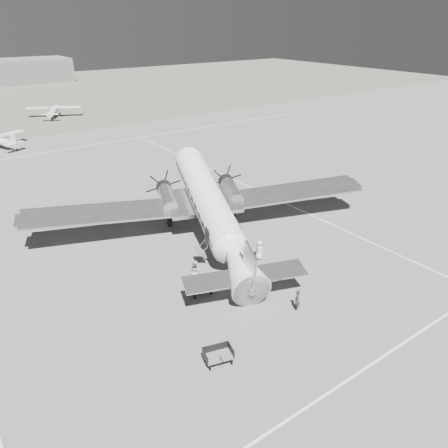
{
  "coord_description": "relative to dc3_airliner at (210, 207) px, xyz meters",
  "views": [
    {
      "loc": [
        -17.68,
        -24.31,
        17.51
      ],
      "look_at": [
        1.16,
        1.89,
        2.2
      ],
      "focal_mm": 35.0,
      "sensor_mm": 36.0,
      "label": 1
    }
  ],
  "objects": [
    {
      "name": "dc3_airliner",
      "position": [
        0.0,
        0.0,
        0.0
      ],
      "size": [
        36.63,
        30.74,
        5.95
      ],
      "primitive_type": null,
      "rotation": [
        0.0,
        0.0,
        -0.34
      ],
      "color": "silver",
      "rests_on": "ground"
    },
    {
      "name": "ramp_agent",
      "position": [
        -4.75,
        -5.04,
        -2.09
      ],
      "size": [
        0.73,
        0.91,
        1.78
      ],
      "primitive_type": "imported",
      "rotation": [
        0.0,
        0.0,
        1.64
      ],
      "color": "#B3B3B1",
      "rests_on": "ground"
    },
    {
      "name": "ground",
      "position": [
        -1.16,
        -3.89,
        -2.97
      ],
      "size": [
        260.0,
        260.0,
        0.0
      ],
      "primitive_type": "plane",
      "color": "slate",
      "rests_on": "ground"
    },
    {
      "name": "light_plane_right",
      "position": [
        4.24,
        60.07,
        -1.9
      ],
      "size": [
        13.05,
        12.19,
        2.15
      ],
      "primitive_type": null,
      "rotation": [
        0.0,
        0.0,
        -0.47
      ],
      "color": "silver",
      "rests_on": "ground"
    },
    {
      "name": "passenger",
      "position": [
        1.2,
        -5.15,
        -2.17
      ],
      "size": [
        0.64,
        0.86,
        1.61
      ],
      "primitive_type": "imported",
      "rotation": [
        0.0,
        0.0,
        1.75
      ],
      "color": "silver",
      "rests_on": "ground"
    },
    {
      "name": "taxi_line_near",
      "position": [
        -1.16,
        -17.89,
        -2.97
      ],
      "size": [
        60.0,
        0.15,
        0.01
      ],
      "primitive_type": "cube",
      "color": "silver",
      "rests_on": "ground"
    },
    {
      "name": "baggage_cart_near",
      "position": [
        -5.28,
        -6.55,
        -2.53
      ],
      "size": [
        1.73,
        1.34,
        0.89
      ],
      "primitive_type": null,
      "rotation": [
        0.0,
        0.0,
        -0.15
      ],
      "color": "#5F5F5F",
      "rests_on": "ground"
    },
    {
      "name": "taxi_line_right",
      "position": [
        10.84,
        -3.89,
        -2.97
      ],
      "size": [
        0.15,
        80.0,
        0.01
      ],
      "primitive_type": "cube",
      "color": "silver",
      "rests_on": "ground"
    },
    {
      "name": "baggage_cart_far",
      "position": [
        -8.14,
        -12.78,
        -2.5
      ],
      "size": [
        1.92,
        1.57,
        0.94
      ],
      "primitive_type": null,
      "rotation": [
        0.0,
        0.0,
        -0.26
      ],
      "color": "#5F5F5F",
      "rests_on": "ground"
    },
    {
      "name": "taxi_line_horizon",
      "position": [
        -1.16,
        36.11,
        -2.97
      ],
      "size": [
        90.0,
        0.15,
        0.01
      ],
      "primitive_type": "cube",
      "color": "silver",
      "rests_on": "ground"
    },
    {
      "name": "ground_crew",
      "position": [
        -1.11,
        -11.77,
        -2.2
      ],
      "size": [
        0.66,
        0.66,
        1.55
      ],
      "primitive_type": "imported",
      "rotation": [
        0.0,
        0.0,
        3.92
      ],
      "color": "#303030",
      "rests_on": "ground"
    }
  ]
}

